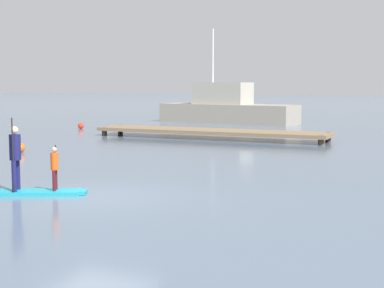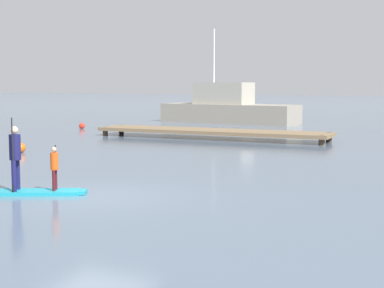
{
  "view_description": "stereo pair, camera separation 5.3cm",
  "coord_description": "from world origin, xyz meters",
  "px_view_note": "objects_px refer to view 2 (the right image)",
  "views": [
    {
      "loc": [
        8.18,
        -12.22,
        2.87
      ],
      "look_at": [
        1.05,
        3.48,
        1.05
      ],
      "focal_mm": 54.4,
      "sensor_mm": 36.0,
      "label": 1
    },
    {
      "loc": [
        8.23,
        -12.2,
        2.87
      ],
      "look_at": [
        1.05,
        3.48,
        1.05
      ],
      "focal_mm": 54.4,
      "sensor_mm": 36.0,
      "label": 2
    }
  ],
  "objects_px": {
    "fishing_boat_white_large": "(228,108)",
    "mooring_buoy_near": "(21,148)",
    "paddleboard_near": "(28,192)",
    "paddler_adult": "(15,154)",
    "paddler_child_solo": "(54,166)",
    "mooring_buoy_mid": "(82,126)"
  },
  "relations": [
    {
      "from": "paddler_adult",
      "to": "paddleboard_near",
      "type": "bearing_deg",
      "value": 27.4
    },
    {
      "from": "paddleboard_near",
      "to": "mooring_buoy_near",
      "type": "height_order",
      "value": "mooring_buoy_near"
    },
    {
      "from": "mooring_buoy_mid",
      "to": "fishing_boat_white_large",
      "type": "bearing_deg",
      "value": 54.8
    },
    {
      "from": "paddler_adult",
      "to": "mooring_buoy_mid",
      "type": "distance_m",
      "value": 21.58
    },
    {
      "from": "paddler_child_solo",
      "to": "fishing_boat_white_large",
      "type": "relative_size",
      "value": 0.11
    },
    {
      "from": "fishing_boat_white_large",
      "to": "mooring_buoy_near",
      "type": "xyz_separation_m",
      "value": [
        -1.28,
        -20.29,
        -0.85
      ]
    },
    {
      "from": "paddler_child_solo",
      "to": "mooring_buoy_mid",
      "type": "relative_size",
      "value": 3.12
    },
    {
      "from": "paddleboard_near",
      "to": "mooring_buoy_near",
      "type": "xyz_separation_m",
      "value": [
        -6.3,
        7.01,
        0.15
      ]
    },
    {
      "from": "mooring_buoy_near",
      "to": "mooring_buoy_mid",
      "type": "distance_m",
      "value": 12.42
    },
    {
      "from": "mooring_buoy_mid",
      "to": "paddleboard_near",
      "type": "bearing_deg",
      "value": -58.38
    },
    {
      "from": "mooring_buoy_near",
      "to": "paddler_adult",
      "type": "bearing_deg",
      "value": -49.76
    },
    {
      "from": "fishing_boat_white_large",
      "to": "mooring_buoy_near",
      "type": "distance_m",
      "value": 20.35
    },
    {
      "from": "fishing_boat_white_large",
      "to": "mooring_buoy_near",
      "type": "bearing_deg",
      "value": -93.62
    },
    {
      "from": "fishing_boat_white_large",
      "to": "mooring_buoy_mid",
      "type": "xyz_separation_m",
      "value": [
        -6.3,
        -8.93,
        -0.86
      ]
    },
    {
      "from": "paddler_adult",
      "to": "fishing_boat_white_large",
      "type": "bearing_deg",
      "value": 99.85
    },
    {
      "from": "mooring_buoy_mid",
      "to": "paddler_adult",
      "type": "bearing_deg",
      "value": -59.14
    },
    {
      "from": "paddleboard_near",
      "to": "paddler_adult",
      "type": "bearing_deg",
      "value": -152.6
    },
    {
      "from": "mooring_buoy_near",
      "to": "mooring_buoy_mid",
      "type": "height_order",
      "value": "mooring_buoy_near"
    },
    {
      "from": "paddler_adult",
      "to": "mooring_buoy_mid",
      "type": "bearing_deg",
      "value": 120.86
    },
    {
      "from": "fishing_boat_white_large",
      "to": "mooring_buoy_near",
      "type": "height_order",
      "value": "fishing_boat_white_large"
    },
    {
      "from": "mooring_buoy_mid",
      "to": "paddler_child_solo",
      "type": "bearing_deg",
      "value": -56.52
    },
    {
      "from": "paddleboard_near",
      "to": "fishing_boat_white_large",
      "type": "xyz_separation_m",
      "value": [
        -5.02,
        27.31,
        1.0
      ]
    }
  ]
}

